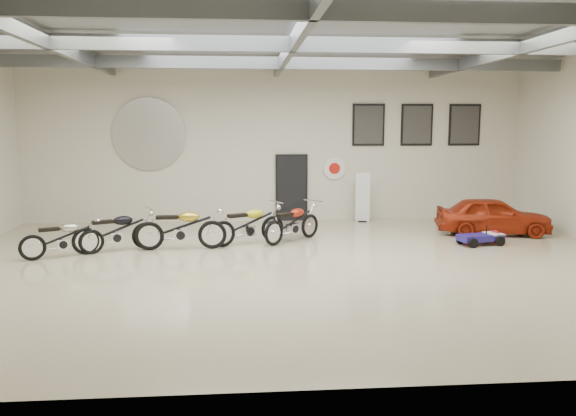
{
  "coord_description": "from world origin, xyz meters",
  "views": [
    {
      "loc": [
        -1.08,
        -12.1,
        3.03
      ],
      "look_at": [
        0.0,
        1.2,
        1.1
      ],
      "focal_mm": 35.0,
      "sensor_mm": 36.0,
      "label": 1
    }
  ],
  "objects": [
    {
      "name": "ceiling",
      "position": [
        0.0,
        0.0,
        5.0
      ],
      "size": [
        16.0,
        12.0,
        0.01
      ],
      "primitive_type": "cube",
      "color": "gray",
      "rests_on": "back_wall"
    },
    {
      "name": "door",
      "position": [
        0.5,
        5.95,
        1.05
      ],
      "size": [
        0.92,
        0.08,
        2.1
      ],
      "primitive_type": "cube",
      "color": "black",
      "rests_on": "back_wall"
    },
    {
      "name": "poster_mid",
      "position": [
        4.6,
        5.96,
        3.1
      ],
      "size": [
        1.05,
        0.08,
        1.35
      ],
      "primitive_type": null,
      "color": "black",
      "rests_on": "back_wall"
    },
    {
      "name": "motorcycle_black",
      "position": [
        -4.19,
        1.7,
        0.53
      ],
      "size": [
        2.1,
        1.44,
        1.05
      ],
      "primitive_type": null,
      "rotation": [
        0.0,
        0.0,
        0.44
      ],
      "color": "silver",
      "rests_on": "floor"
    },
    {
      "name": "vintage_car",
      "position": [
        6.0,
        3.1,
        0.54
      ],
      "size": [
        1.81,
        3.32,
        1.07
      ],
      "primitive_type": "imported",
      "rotation": [
        0.0,
        0.0,
        1.39
      ],
      "color": "#9C250E",
      "rests_on": "floor"
    },
    {
      "name": "poster_right",
      "position": [
        6.2,
        5.96,
        3.1
      ],
      "size": [
        1.05,
        0.08,
        1.35
      ],
      "primitive_type": null,
      "color": "black",
      "rests_on": "back_wall"
    },
    {
      "name": "ceiling_beams",
      "position": [
        0.0,
        0.0,
        4.75
      ],
      "size": [
        15.8,
        11.8,
        0.32
      ],
      "primitive_type": null,
      "color": "#585B5F",
      "rests_on": "ceiling"
    },
    {
      "name": "motorcycle_red",
      "position": [
        0.23,
        2.53,
        0.53
      ],
      "size": [
        1.92,
        1.85,
        1.06
      ],
      "primitive_type": null,
      "rotation": [
        0.0,
        0.0,
        0.75
      ],
      "color": "silver",
      "rests_on": "floor"
    },
    {
      "name": "back_wall",
      "position": [
        0.0,
        6.0,
        2.5
      ],
      "size": [
        16.0,
        0.02,
        5.0
      ],
      "primitive_type": "cube",
      "color": "beige",
      "rests_on": "floor"
    },
    {
      "name": "banner_stand",
      "position": [
        2.76,
        5.5,
        0.84
      ],
      "size": [
        0.48,
        0.25,
        1.68
      ],
      "primitive_type": null,
      "rotation": [
        0.0,
        0.0,
        -0.15
      ],
      "color": "white",
      "rests_on": "floor"
    },
    {
      "name": "floor",
      "position": [
        0.0,
        0.0,
        0.0
      ],
      "size": [
        16.0,
        12.0,
        0.01
      ],
      "primitive_type": "cube",
      "color": "#B6AD8B",
      "rests_on": "ground"
    },
    {
      "name": "motorcycle_yellow",
      "position": [
        -0.95,
        2.32,
        0.54
      ],
      "size": [
        2.15,
        1.56,
        1.09
      ],
      "primitive_type": null,
      "rotation": [
        0.0,
        0.0,
        0.49
      ],
      "color": "silver",
      "rests_on": "floor"
    },
    {
      "name": "motorcycle_silver",
      "position": [
        -5.3,
        1.14,
        0.48
      ],
      "size": [
        1.92,
        1.31,
        0.96
      ],
      "primitive_type": null,
      "rotation": [
        0.0,
        0.0,
        0.44
      ],
      "color": "silver",
      "rests_on": "floor"
    },
    {
      "name": "logo_plaque",
      "position": [
        -4.0,
        5.95,
        2.8
      ],
      "size": [
        2.3,
        0.06,
        1.16
      ],
      "primitive_type": null,
      "color": "silver",
      "rests_on": "back_wall"
    },
    {
      "name": "poster_left",
      "position": [
        3.0,
        5.96,
        3.1
      ],
      "size": [
        1.05,
        0.08,
        1.35
      ],
      "primitive_type": null,
      "color": "black",
      "rests_on": "back_wall"
    },
    {
      "name": "oil_sign",
      "position": [
        1.9,
        5.95,
        1.7
      ],
      "size": [
        0.72,
        0.1,
        0.72
      ],
      "primitive_type": null,
      "color": "white",
      "rests_on": "back_wall"
    },
    {
      "name": "go_kart",
      "position": [
        5.16,
        1.74,
        0.26
      ],
      "size": [
        1.53,
        0.93,
        0.52
      ],
      "primitive_type": null,
      "rotation": [
        0.0,
        0.0,
        0.21
      ],
      "color": "navy",
      "rests_on": "floor"
    },
    {
      "name": "motorcycle_gold",
      "position": [
        -2.63,
        1.78,
        0.57
      ],
      "size": [
        2.23,
        0.75,
        1.15
      ],
      "primitive_type": null,
      "rotation": [
        0.0,
        0.0,
        0.03
      ],
      "color": "silver",
      "rests_on": "floor"
    }
  ]
}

